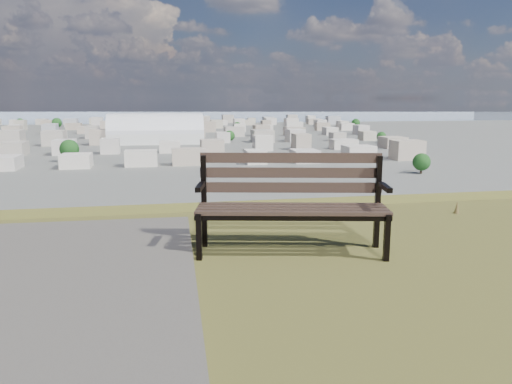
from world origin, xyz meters
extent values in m
cube|color=#3B2922|center=(-0.47, 1.62, 25.49)|extent=(1.97, 0.50, 0.04)
cube|color=#3B2922|center=(-0.45, 1.75, 25.49)|extent=(1.97, 0.50, 0.04)
cube|color=#3B2922|center=(-0.42, 1.88, 25.49)|extent=(1.97, 0.50, 0.04)
cube|color=#3B2922|center=(-0.39, 2.01, 25.49)|extent=(1.97, 0.50, 0.04)
cube|color=#3B2922|center=(-0.37, 2.09, 25.67)|extent=(1.96, 0.45, 0.11)
cube|color=#3B2922|center=(-0.37, 2.12, 25.83)|extent=(1.96, 0.45, 0.11)
cube|color=#3B2922|center=(-0.36, 2.15, 25.99)|extent=(1.96, 0.45, 0.11)
cube|color=black|center=(-1.41, 1.79, 25.24)|extent=(0.07, 0.08, 0.49)
cube|color=black|center=(-1.31, 2.26, 25.51)|extent=(0.07, 0.08, 1.02)
cube|color=black|center=(-1.37, 2.01, 25.45)|extent=(0.17, 0.55, 0.06)
cube|color=black|center=(-1.38, 1.95, 25.73)|extent=(0.14, 0.40, 0.05)
cube|color=black|center=(0.46, 1.40, 25.24)|extent=(0.07, 0.08, 0.49)
cube|color=black|center=(0.55, 1.86, 25.51)|extent=(0.07, 0.08, 1.02)
cube|color=black|center=(0.50, 1.61, 25.45)|extent=(0.17, 0.55, 0.06)
cube|color=black|center=(0.49, 1.56, 25.73)|extent=(0.14, 0.40, 0.05)
cube|color=black|center=(-0.48, 1.60, 25.44)|extent=(1.96, 0.45, 0.04)
cube|color=black|center=(-0.39, 2.02, 25.44)|extent=(1.96, 0.45, 0.04)
cube|color=#5C5650|center=(-3.05, 1.19, 25.04)|extent=(3.22, 4.51, 0.09)
cone|color=brown|center=(2.40, 3.20, 25.09)|extent=(0.08, 0.08, 0.18)
cube|color=silver|center=(-4.09, 302.82, 3.10)|extent=(56.28, 24.69, 6.20)
cylinder|color=silver|center=(-4.09, 302.82, 6.20)|extent=(56.28, 24.69, 23.56)
cube|color=beige|center=(-60.00, 200.00, 3.50)|extent=(11.00, 11.00, 7.00)
cube|color=#B3A899|center=(-36.00, 200.00, 3.50)|extent=(11.00, 11.00, 7.00)
cube|color=#B4A38F|center=(-12.00, 200.00, 3.50)|extent=(11.00, 11.00, 7.00)
cube|color=#AAAAAF|center=(12.00, 200.00, 3.50)|extent=(11.00, 11.00, 7.00)
cube|color=#BFB49B|center=(36.00, 200.00, 3.50)|extent=(11.00, 11.00, 7.00)
cube|color=tan|center=(60.00, 200.00, 3.50)|extent=(11.00, 11.00, 7.00)
cube|color=beige|center=(84.00, 200.00, 3.50)|extent=(11.00, 11.00, 7.00)
cube|color=beige|center=(108.00, 200.00, 3.50)|extent=(11.00, 11.00, 7.00)
cube|color=#B4A38F|center=(-72.00, 250.00, 3.50)|extent=(11.00, 11.00, 7.00)
cube|color=#AAAAAF|center=(-48.00, 250.00, 3.50)|extent=(11.00, 11.00, 7.00)
cube|color=#BFB49B|center=(-24.00, 250.00, 3.50)|extent=(11.00, 11.00, 7.00)
cube|color=tan|center=(0.00, 250.00, 3.50)|extent=(11.00, 11.00, 7.00)
cube|color=beige|center=(24.00, 250.00, 3.50)|extent=(11.00, 11.00, 7.00)
cube|color=beige|center=(48.00, 250.00, 3.50)|extent=(11.00, 11.00, 7.00)
cube|color=beige|center=(72.00, 250.00, 3.50)|extent=(11.00, 11.00, 7.00)
cube|color=#B3A899|center=(96.00, 250.00, 3.50)|extent=(11.00, 11.00, 7.00)
cube|color=#B4A38F|center=(120.00, 250.00, 3.50)|extent=(11.00, 11.00, 7.00)
cube|color=tan|center=(-84.00, 300.00, 3.50)|extent=(11.00, 11.00, 7.00)
cube|color=beige|center=(-60.00, 300.00, 3.50)|extent=(11.00, 11.00, 7.00)
cube|color=beige|center=(-36.00, 300.00, 3.50)|extent=(11.00, 11.00, 7.00)
cube|color=beige|center=(-12.00, 300.00, 3.50)|extent=(11.00, 11.00, 7.00)
cube|color=#B3A899|center=(12.00, 300.00, 3.50)|extent=(11.00, 11.00, 7.00)
cube|color=#B4A38F|center=(36.00, 300.00, 3.50)|extent=(11.00, 11.00, 7.00)
cube|color=#AAAAAF|center=(60.00, 300.00, 3.50)|extent=(11.00, 11.00, 7.00)
cube|color=#BFB49B|center=(84.00, 300.00, 3.50)|extent=(11.00, 11.00, 7.00)
cube|color=tan|center=(108.00, 300.00, 3.50)|extent=(11.00, 11.00, 7.00)
cube|color=beige|center=(132.00, 300.00, 3.50)|extent=(11.00, 11.00, 7.00)
cube|color=#B3A899|center=(-96.00, 350.00, 3.50)|extent=(11.00, 11.00, 7.00)
cube|color=#B4A38F|center=(-72.00, 350.00, 3.50)|extent=(11.00, 11.00, 7.00)
cube|color=#AAAAAF|center=(-48.00, 350.00, 3.50)|extent=(11.00, 11.00, 7.00)
cube|color=#BFB49B|center=(-24.00, 350.00, 3.50)|extent=(11.00, 11.00, 7.00)
cube|color=tan|center=(0.00, 350.00, 3.50)|extent=(11.00, 11.00, 7.00)
cube|color=beige|center=(24.00, 350.00, 3.50)|extent=(11.00, 11.00, 7.00)
cube|color=beige|center=(48.00, 350.00, 3.50)|extent=(11.00, 11.00, 7.00)
cube|color=beige|center=(72.00, 350.00, 3.50)|extent=(11.00, 11.00, 7.00)
cube|color=#B3A899|center=(96.00, 350.00, 3.50)|extent=(11.00, 11.00, 7.00)
cube|color=#B4A38F|center=(120.00, 350.00, 3.50)|extent=(11.00, 11.00, 7.00)
cube|color=#AAAAAF|center=(144.00, 350.00, 3.50)|extent=(11.00, 11.00, 7.00)
cube|color=beige|center=(-108.00, 400.00, 3.50)|extent=(11.00, 11.00, 7.00)
cube|color=beige|center=(-84.00, 400.00, 3.50)|extent=(11.00, 11.00, 7.00)
cube|color=beige|center=(-60.00, 400.00, 3.50)|extent=(11.00, 11.00, 7.00)
cube|color=#B3A899|center=(-36.00, 400.00, 3.50)|extent=(11.00, 11.00, 7.00)
cube|color=#B4A38F|center=(-12.00, 400.00, 3.50)|extent=(11.00, 11.00, 7.00)
cube|color=#AAAAAF|center=(12.00, 400.00, 3.50)|extent=(11.00, 11.00, 7.00)
cube|color=#BFB49B|center=(36.00, 400.00, 3.50)|extent=(11.00, 11.00, 7.00)
cube|color=tan|center=(60.00, 400.00, 3.50)|extent=(11.00, 11.00, 7.00)
cube|color=beige|center=(84.00, 400.00, 3.50)|extent=(11.00, 11.00, 7.00)
cube|color=beige|center=(108.00, 400.00, 3.50)|extent=(11.00, 11.00, 7.00)
cube|color=beige|center=(132.00, 400.00, 3.50)|extent=(11.00, 11.00, 7.00)
cube|color=#B3A899|center=(156.00, 400.00, 3.50)|extent=(11.00, 11.00, 7.00)
cube|color=#BFB49B|center=(-120.00, 450.00, 3.50)|extent=(11.00, 11.00, 7.00)
cube|color=tan|center=(-96.00, 450.00, 3.50)|extent=(11.00, 11.00, 7.00)
cube|color=beige|center=(-72.00, 450.00, 3.50)|extent=(11.00, 11.00, 7.00)
cube|color=beige|center=(-48.00, 450.00, 3.50)|extent=(11.00, 11.00, 7.00)
cube|color=beige|center=(-24.00, 450.00, 3.50)|extent=(11.00, 11.00, 7.00)
cube|color=#B3A899|center=(0.00, 450.00, 3.50)|extent=(11.00, 11.00, 7.00)
cube|color=#B4A38F|center=(24.00, 450.00, 3.50)|extent=(11.00, 11.00, 7.00)
cube|color=#AAAAAF|center=(48.00, 450.00, 3.50)|extent=(11.00, 11.00, 7.00)
cube|color=#BFB49B|center=(72.00, 450.00, 3.50)|extent=(11.00, 11.00, 7.00)
cube|color=tan|center=(96.00, 450.00, 3.50)|extent=(11.00, 11.00, 7.00)
cube|color=beige|center=(120.00, 450.00, 3.50)|extent=(11.00, 11.00, 7.00)
cube|color=beige|center=(144.00, 450.00, 3.50)|extent=(11.00, 11.00, 7.00)
cube|color=beige|center=(168.00, 450.00, 3.50)|extent=(11.00, 11.00, 7.00)
cube|color=#AAAAAF|center=(-132.00, 500.00, 3.50)|extent=(11.00, 11.00, 7.00)
cube|color=#BFB49B|center=(-108.00, 500.00, 3.50)|extent=(11.00, 11.00, 7.00)
cube|color=tan|center=(-84.00, 500.00, 3.50)|extent=(11.00, 11.00, 7.00)
cube|color=beige|center=(-60.00, 500.00, 3.50)|extent=(11.00, 11.00, 7.00)
cube|color=beige|center=(-36.00, 500.00, 3.50)|extent=(11.00, 11.00, 7.00)
cube|color=beige|center=(-12.00, 500.00, 3.50)|extent=(11.00, 11.00, 7.00)
cube|color=#B3A899|center=(12.00, 500.00, 3.50)|extent=(11.00, 11.00, 7.00)
cube|color=#B4A38F|center=(36.00, 500.00, 3.50)|extent=(11.00, 11.00, 7.00)
cube|color=#AAAAAF|center=(60.00, 500.00, 3.50)|extent=(11.00, 11.00, 7.00)
cube|color=#BFB49B|center=(84.00, 500.00, 3.50)|extent=(11.00, 11.00, 7.00)
cube|color=tan|center=(108.00, 500.00, 3.50)|extent=(11.00, 11.00, 7.00)
cube|color=beige|center=(132.00, 500.00, 3.50)|extent=(11.00, 11.00, 7.00)
cube|color=beige|center=(156.00, 500.00, 3.50)|extent=(11.00, 11.00, 7.00)
cube|color=beige|center=(180.00, 500.00, 3.50)|extent=(11.00, 11.00, 7.00)
cube|color=#AAAAAF|center=(-144.00, 550.00, 3.50)|extent=(11.00, 11.00, 7.00)
cube|color=#BFB49B|center=(-120.00, 550.00, 3.50)|extent=(11.00, 11.00, 7.00)
cube|color=tan|center=(-96.00, 550.00, 3.50)|extent=(11.00, 11.00, 7.00)
cube|color=beige|center=(-72.00, 550.00, 3.50)|extent=(11.00, 11.00, 7.00)
cube|color=beige|center=(-48.00, 550.00, 3.50)|extent=(11.00, 11.00, 7.00)
cube|color=beige|center=(-24.00, 550.00, 3.50)|extent=(11.00, 11.00, 7.00)
cube|color=#B3A899|center=(0.00, 550.00, 3.50)|extent=(11.00, 11.00, 7.00)
cube|color=#B4A38F|center=(24.00, 550.00, 3.50)|extent=(11.00, 11.00, 7.00)
cube|color=#AAAAAF|center=(48.00, 550.00, 3.50)|extent=(11.00, 11.00, 7.00)
cube|color=#BFB49B|center=(72.00, 550.00, 3.50)|extent=(11.00, 11.00, 7.00)
cube|color=tan|center=(96.00, 550.00, 3.50)|extent=(11.00, 11.00, 7.00)
cube|color=beige|center=(120.00, 550.00, 3.50)|extent=(11.00, 11.00, 7.00)
cube|color=beige|center=(144.00, 550.00, 3.50)|extent=(11.00, 11.00, 7.00)
cube|color=beige|center=(168.00, 550.00, 3.50)|extent=(11.00, 11.00, 7.00)
cube|color=#B3A899|center=(192.00, 550.00, 3.50)|extent=(11.00, 11.00, 7.00)
cylinder|color=#34271A|center=(90.00, 160.00, 1.05)|extent=(0.80, 0.80, 2.10)
sphere|color=#163813|center=(90.00, 160.00, 4.20)|extent=(6.30, 6.30, 6.30)
cylinder|color=#34271A|center=(-40.00, 220.00, 1.35)|extent=(0.80, 0.80, 2.70)
sphere|color=#163813|center=(-40.00, 220.00, 5.40)|extent=(8.10, 8.10, 8.10)
cylinder|color=#34271A|center=(130.00, 280.00, 0.97)|extent=(0.80, 0.80, 1.95)
sphere|color=#163813|center=(130.00, 280.00, 3.90)|extent=(5.85, 5.85, 5.85)
cylinder|color=#34271A|center=(60.00, 400.00, 1.12)|extent=(0.80, 0.80, 2.25)
sphere|color=#163813|center=(60.00, 400.00, 4.50)|extent=(6.75, 6.75, 6.75)
cylinder|color=#34271A|center=(-90.00, 460.00, 1.43)|extent=(0.80, 0.80, 2.85)
sphere|color=#163813|center=(-90.00, 460.00, 5.70)|extent=(8.55, 8.55, 8.55)
cylinder|color=#34271A|center=(-130.00, 500.00, 1.20)|extent=(0.80, 0.80, 2.40)
sphere|color=#163813|center=(-130.00, 500.00, 4.80)|extent=(7.20, 7.20, 7.20)
cylinder|color=#34271A|center=(40.00, 300.00, 1.05)|extent=(0.80, 0.80, 2.10)
sphere|color=#163813|center=(40.00, 300.00, 4.20)|extent=(6.30, 6.30, 6.30)
cylinder|color=#34271A|center=(170.00, 420.00, 1.27)|extent=(0.80, 0.80, 2.55)
sphere|color=#163813|center=(170.00, 420.00, 5.10)|extent=(7.65, 7.65, 7.65)
cube|color=#8598AA|center=(0.00, 900.00, 0.00)|extent=(2400.00, 700.00, 0.12)
cube|color=#8D99AF|center=(150.00, 1390.00, 22.50)|extent=(700.00, 220.00, 45.00)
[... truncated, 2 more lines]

